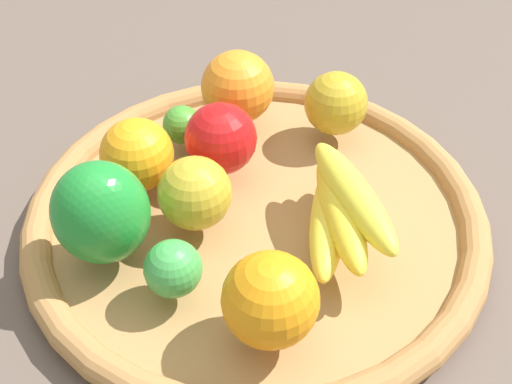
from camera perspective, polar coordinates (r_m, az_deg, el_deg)
ground_plane at (r=0.74m, az=0.00°, el=-3.13°), size 2.40×2.40×0.00m
basket at (r=0.73m, az=0.00°, el=-2.26°), size 0.46×0.46×0.03m
lime_0 at (r=0.63m, az=-6.58°, el=-6.04°), size 0.06×0.06×0.05m
apple_0 at (r=0.79m, az=6.33°, el=6.99°), size 0.10×0.10×0.07m
orange_0 at (r=0.72m, az=-9.40°, el=2.94°), size 0.10×0.10×0.07m
lime_1 at (r=0.78m, az=-5.87°, el=5.31°), size 0.05×0.05×0.04m
banana_bunch at (r=0.67m, az=6.71°, el=-1.34°), size 0.16×0.14×0.06m
orange_1 at (r=0.58m, az=1.15°, el=-8.52°), size 0.10×0.10×0.08m
apple_2 at (r=0.73m, az=-2.81°, el=4.25°), size 0.09×0.09×0.07m
bell_pepper at (r=0.65m, az=-12.18°, el=-1.62°), size 0.11×0.12×0.10m
orange_2 at (r=0.80m, az=-1.46°, el=8.30°), size 0.11×0.11×0.08m
apple_1 at (r=0.68m, az=-4.86°, el=-0.09°), size 0.09×0.09×0.07m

